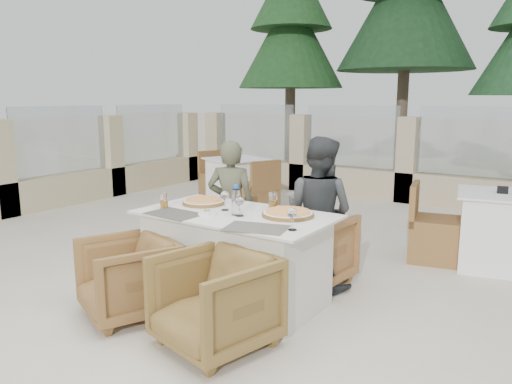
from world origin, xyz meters
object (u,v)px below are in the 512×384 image
Objects in this scene: armchair_far_right at (307,249)px; bg_table_b at (499,231)px; wine_glass_corner at (292,218)px; bg_table_a at (236,183)px; beer_glass_left at (164,200)px; beer_glass_right at (273,200)px; wine_glass_centre at (225,200)px; dining_table at (236,258)px; pizza_left at (204,201)px; pizza_right at (288,213)px; water_bottle at (236,200)px; diner_right at (319,213)px; wine_glass_near at (240,205)px; armchair_near_right at (215,301)px; olive_dish at (207,212)px; armchair_far_left at (248,231)px; armchair_near_left at (128,278)px; diner_left at (231,206)px.

bg_table_b is (1.40, 1.47, 0.05)m from armchair_far_right.
wine_glass_corner is 0.11× the size of bg_table_b.
beer_glass_left is at bearing -40.57° from bg_table_a.
wine_glass_centre is at bearing -138.60° from beer_glass_right.
dining_table is 4.24× the size of pizza_left.
pizza_right reaches higher than pizza_left.
dining_table is at bearing 16.02° from beer_glass_left.
beer_glass_right reaches higher than pizza_right.
beer_glass_right is 0.20× the size of armchair_far_right.
beer_glass_right reaches higher than armchair_far_right.
water_bottle is 0.88m from diner_right.
pizza_left is at bearing 163.13° from wine_glass_corner.
armchair_near_right is at bearing -69.01° from wine_glass_near.
pizza_left is at bearing 163.73° from wine_glass_centre.
pizza_left reaches higher than olive_dish.
pizza_right reaches higher than bg_table_a.
armchair_far_left is at bearing -27.98° from bg_table_a.
armchair_far_left is (0.08, 1.15, -0.52)m from beer_glass_left.
diner_right reaches higher than wine_glass_corner.
beer_glass_right is at bearing 70.07° from water_bottle.
bg_table_a is (-2.06, 3.22, -0.41)m from olive_dish.
bg_table_b is (1.29, 1.45, -0.30)m from diner_right.
bg_table_b is (1.85, 2.35, -0.41)m from olive_dish.
dining_table is 0.88m from diner_right.
bg_table_b is at bearing -128.62° from diner_right.
beer_glass_left reaches higher than armchair_near_left.
beer_glass_right is at bearing 78.51° from armchair_near_left.
wine_glass_centre reaches higher than pizza_left.
armchair_near_right is 4.54m from bg_table_a.
armchair_far_right is at bearing 67.24° from dining_table.
diner_left is 2.71m from bg_table_b.
armchair_far_right reaches higher than armchair_near_left.
beer_glass_right is at bearing 78.11° from wine_glass_near.
beer_glass_right is at bearing 78.36° from armchair_far_right.
armchair_near_right is (0.97, -0.53, -0.51)m from beer_glass_left.
bg_table_b is at bearing 51.89° from olive_dish.
beer_glass_left is 3.34m from bg_table_b.
wine_glass_centre is 0.25× the size of armchair_near_right.
bg_table_a is (-2.63, 2.89, -0.41)m from pizza_right.
wine_glass_corner is (0.65, -0.21, 0.48)m from dining_table.
water_bottle is 0.20m from wine_glass_centre.
armchair_far_left is (-1.21, 1.18, -0.54)m from wine_glass_corner.
armchair_near_left is at bearing -80.81° from beer_glass_left.
water_bottle is at bearing 128.20° from armchair_near_right.
diner_right is at bearing -143.31° from bg_table_b.
wine_glass_near is 0.38m from beer_glass_right.
wine_glass_centre reaches higher than armchair_far_right.
olive_dish is at bearing 92.31° from diner_left.
wine_glass_centre is (-0.18, 0.09, -0.03)m from water_bottle.
dining_table and bg_table_b have the same top height.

